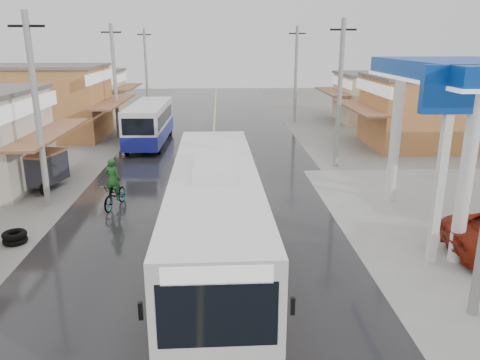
# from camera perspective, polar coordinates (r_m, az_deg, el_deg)

# --- Properties ---
(ground) EXTENTS (120.00, 120.00, 0.00)m
(ground) POSITION_cam_1_polar(r_m,az_deg,el_deg) (12.50, -4.39, -16.72)
(ground) COLOR slate
(ground) RESTS_ON ground
(road) EXTENTS (12.00, 90.00, 0.02)m
(road) POSITION_cam_1_polar(r_m,az_deg,el_deg) (26.35, -3.43, 1.56)
(road) COLOR black
(road) RESTS_ON ground
(centre_line) EXTENTS (0.15, 90.00, 0.01)m
(centre_line) POSITION_cam_1_polar(r_m,az_deg,el_deg) (26.34, -3.43, 1.59)
(centre_line) COLOR #D8CC4C
(centre_line) RESTS_ON road
(shopfronts_left) EXTENTS (11.00, 44.00, 5.20)m
(shopfronts_left) POSITION_cam_1_polar(r_m,az_deg,el_deg) (32.20, -27.18, 2.50)
(shopfronts_left) COLOR tan
(shopfronts_left) RESTS_ON ground
(utility_poles_left) EXTENTS (1.60, 50.00, 8.00)m
(utility_poles_left) POSITION_cam_1_polar(r_m,az_deg,el_deg) (28.31, -17.72, 1.83)
(utility_poles_left) COLOR gray
(utility_poles_left) RESTS_ON ground
(utility_poles_right) EXTENTS (1.60, 36.00, 8.00)m
(utility_poles_right) POSITION_cam_1_polar(r_m,az_deg,el_deg) (27.15, 11.52, 1.68)
(utility_poles_right) COLOR gray
(utility_poles_right) RESTS_ON ground
(coach_bus) EXTENTS (2.77, 11.69, 3.64)m
(coach_bus) POSITION_cam_1_polar(r_m,az_deg,el_deg) (13.78, -3.02, -5.15)
(coach_bus) COLOR silver
(coach_bus) RESTS_ON road
(second_bus) EXTENTS (2.39, 8.36, 2.76)m
(second_bus) POSITION_cam_1_polar(r_m,az_deg,el_deg) (32.51, -10.99, 6.85)
(second_bus) COLOR silver
(second_bus) RESTS_ON road
(cyclist) EXTENTS (1.13, 2.15, 2.20)m
(cyclist) POSITION_cam_1_polar(r_m,az_deg,el_deg) (20.53, -15.04, -1.33)
(cyclist) COLOR black
(cyclist) RESTS_ON ground
(tricycle_near) EXTENTS (1.93, 2.21, 1.58)m
(tricycle_near) POSITION_cam_1_polar(r_m,az_deg,el_deg) (25.39, -23.52, 1.67)
(tricycle_near) COLOR #26262D
(tricycle_near) RESTS_ON ground
(tricycle_far) EXTENTS (2.04, 2.64, 1.80)m
(tricycle_far) POSITION_cam_1_polar(r_m,az_deg,el_deg) (24.22, -22.87, 1.38)
(tricycle_far) COLOR #26262D
(tricycle_far) RESTS_ON ground
(tyre_stack) EXTENTS (0.85, 0.85, 0.43)m
(tyre_stack) POSITION_cam_1_polar(r_m,az_deg,el_deg) (18.38, -25.77, -6.31)
(tyre_stack) COLOR black
(tyre_stack) RESTS_ON ground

